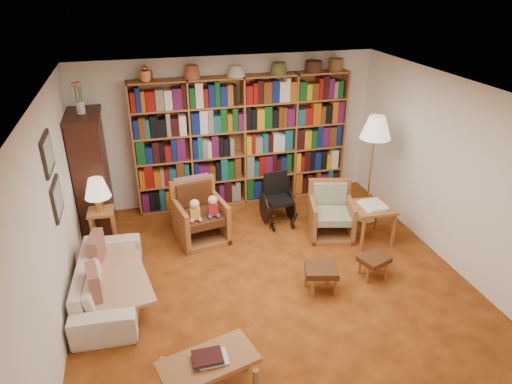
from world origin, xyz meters
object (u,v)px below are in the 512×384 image
object	(u,v)px
side_table_lamp	(102,221)
armchair_sage	(329,214)
armchair_leather	(200,215)
wheelchair	(277,200)
footstool_a	(321,272)
floor_lamp	(376,132)
sofa	(109,280)
footstool_b	(374,261)
side_table_papers	(372,211)
coffee_table	(208,364)

from	to	relation	value
side_table_lamp	armchair_sage	world-z (taller)	armchair_sage
armchair_leather	wheelchair	xyz separation A→B (m)	(1.29, 0.17, 0.00)
side_table_lamp	footstool_a	distance (m)	3.24
side_table_lamp	floor_lamp	size ratio (longest dim) A/B	0.34
sofa	footstool_b	xyz separation A→B (m)	(3.37, -0.45, -0.01)
side_table_lamp	footstool_b	world-z (taller)	side_table_lamp
sofa	footstool_a	distance (m)	2.64
armchair_sage	floor_lamp	size ratio (longest dim) A/B	0.47
side_table_lamp	footstool_b	size ratio (longest dim) A/B	1.33
side_table_lamp	side_table_papers	size ratio (longest dim) A/B	0.97
coffee_table	footstool_a	bearing A→B (deg)	35.79
armchair_sage	armchair_leather	bearing A→B (deg)	168.31
sofa	armchair_leather	world-z (taller)	armchair_leather
armchair_sage	coffee_table	distance (m)	3.40
side_table_lamp	side_table_papers	xyz separation A→B (m)	(3.86, -0.87, 0.07)
wheelchair	footstool_b	size ratio (longest dim) A/B	1.82
side_table_papers	coffee_table	bearing A→B (deg)	-142.92
side_table_lamp	floor_lamp	bearing A→B (deg)	-4.27
side_table_lamp	coffee_table	world-z (taller)	side_table_lamp
sofa	footstool_a	bearing A→B (deg)	-98.31
floor_lamp	footstool_b	bearing A→B (deg)	-113.76
footstool_b	coffee_table	size ratio (longest dim) A/B	0.44
sofa	side_table_papers	size ratio (longest dim) A/B	2.96
side_table_papers	footstool_b	xyz separation A→B (m)	(-0.39, -0.85, -0.24)
floor_lamp	side_table_papers	world-z (taller)	floor_lamp
armchair_leather	armchair_sage	size ratio (longest dim) A/B	1.09
sofa	wheelchair	distance (m)	2.93
footstool_a	footstool_b	xyz separation A→B (m)	(0.79, 0.09, -0.03)
footstool_a	side_table_papers	bearing A→B (deg)	38.80
wheelchair	floor_lamp	bearing A→B (deg)	-15.67
floor_lamp	coffee_table	size ratio (longest dim) A/B	1.75
footstool_a	sofa	bearing A→B (deg)	168.09
sofa	armchair_leather	distance (m)	1.77
wheelchair	footstool_a	xyz separation A→B (m)	(-0.01, -1.90, -0.09)
armchair_sage	side_table_papers	bearing A→B (deg)	-36.81
sofa	footstool_b	world-z (taller)	sofa
sofa	floor_lamp	distance (m)	4.30
armchair_leather	footstool_a	distance (m)	2.15
armchair_sage	side_table_papers	distance (m)	0.66
side_table_papers	coffee_table	size ratio (longest dim) A/B	0.61
sofa	armchair_sage	distance (m)	3.34
wheelchair	armchair_leather	bearing A→B (deg)	-172.43
sofa	side_table_lamp	size ratio (longest dim) A/B	3.05
floor_lamp	coffee_table	distance (m)	4.23
side_table_lamp	side_table_papers	bearing A→B (deg)	-12.67
armchair_sage	footstool_b	bearing A→B (deg)	-84.36
footstool_b	armchair_sage	bearing A→B (deg)	95.64
sofa	side_table_lamp	bearing A→B (deg)	8.11
armchair_leather	floor_lamp	world-z (taller)	floor_lamp
armchair_sage	coffee_table	xyz separation A→B (m)	(-2.30, -2.51, 0.03)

